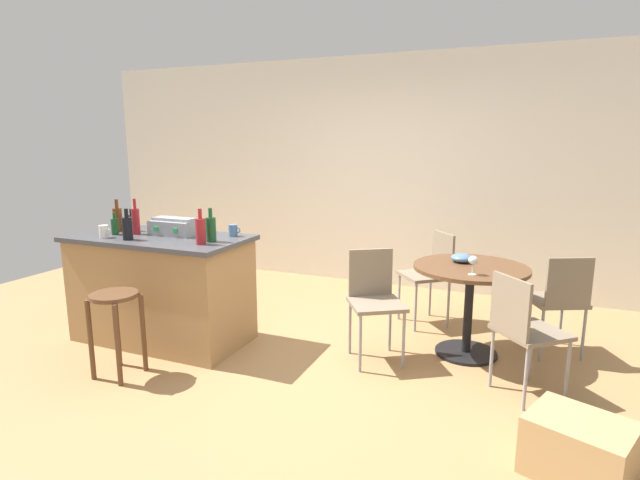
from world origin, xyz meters
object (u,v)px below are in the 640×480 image
object	(u,v)px
bottle_3	(211,229)
wooden_stool	(116,315)
bottle_2	(115,226)
cup_1	(104,231)
bottle_5	(127,228)
bottle_6	(136,221)
cup_0	(233,230)
bottle_1	(132,222)
wine_glass	(473,261)
bottle_0	(118,219)
folding_chair_right	(559,297)
folding_chair_left	(523,326)
serving_bowl	(462,258)
toolbox	(174,227)
folding_chair_far	(374,296)
kitchen_island	(162,288)
dining_table	(470,288)
bottle_4	(201,231)
cardboard_box	(579,448)
folding_chair_near	(431,270)

from	to	relation	value
bottle_3	wooden_stool	bearing A→B (deg)	-121.30
bottle_2	cup_1	size ratio (longest dim) A/B	1.71
bottle_2	bottle_5	world-z (taller)	bottle_5
bottle_3	bottle_5	size ratio (longest dim) A/B	1.06
bottle_6	cup_0	xyz separation A→B (m)	(0.83, 0.24, -0.07)
bottle_1	wine_glass	xyz separation A→B (m)	(2.93, 0.32, -0.15)
bottle_0	bottle_5	distance (m)	0.46
bottle_5	wine_glass	world-z (taller)	bottle_5
wooden_stool	folding_chair_right	distance (m)	3.42
folding_chair_left	serving_bowl	xyz separation A→B (m)	(-0.50, 0.68, 0.28)
toolbox	serving_bowl	xyz separation A→B (m)	(2.33, 0.70, -0.22)
bottle_6	folding_chair_far	bearing A→B (deg)	9.73
kitchen_island	dining_table	distance (m)	2.60
bottle_0	cup_1	world-z (taller)	bottle_0
wooden_stool	toolbox	world-z (taller)	toolbox
dining_table	bottle_4	distance (m)	2.18
bottle_4	cup_0	size ratio (longest dim) A/B	2.53
bottle_4	kitchen_island	bearing A→B (deg)	164.91
bottle_2	bottle_6	size ratio (longest dim) A/B	0.62
bottle_3	wine_glass	distance (m)	2.04
folding_chair_left	bottle_4	world-z (taller)	bottle_4
folding_chair_far	serving_bowl	distance (m)	0.80
dining_table	cardboard_box	xyz separation A→B (m)	(0.72, -1.36, -0.41)
wooden_stool	serving_bowl	size ratio (longest dim) A/B	3.53
bottle_2	wine_glass	distance (m)	2.98
folding_chair_far	bottle_4	xyz separation A→B (m)	(-1.27, -0.49, 0.52)
kitchen_island	folding_chair_right	size ratio (longest dim) A/B	1.81
wine_glass	folding_chair_near	bearing A→B (deg)	117.43
bottle_1	bottle_4	world-z (taller)	bottle_4
dining_table	serving_bowl	distance (m)	0.25
bottle_4	bottle_5	xyz separation A→B (m)	(-0.66, -0.08, -0.01)
toolbox	dining_table	bearing A→B (deg)	13.92
bottle_3	folding_chair_right	bearing A→B (deg)	20.37
bottle_3	kitchen_island	bearing A→B (deg)	177.07
toolbox	bottle_1	distance (m)	0.48
dining_table	folding_chair_near	bearing A→B (deg)	124.35
cup_0	bottle_6	bearing A→B (deg)	-163.69
bottle_0	cup_0	size ratio (longest dim) A/B	2.58
folding_chair_right	bottle_3	distance (m)	2.84
bottle_3	cup_1	world-z (taller)	bottle_3
wine_glass	cardboard_box	distance (m)	1.46
kitchen_island	bottle_0	size ratio (longest dim) A/B	5.35
bottle_4	cardboard_box	distance (m)	2.86
cup_0	wine_glass	bearing A→B (deg)	5.77
dining_table	bottle_6	world-z (taller)	bottle_6
wine_glass	serving_bowl	bearing A→B (deg)	108.11
folding_chair_left	bottle_1	distance (m)	3.34
wine_glass	cardboard_box	size ratio (longest dim) A/B	0.29
bottle_3	cup_0	world-z (taller)	bottle_3
kitchen_island	wooden_stool	world-z (taller)	kitchen_island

